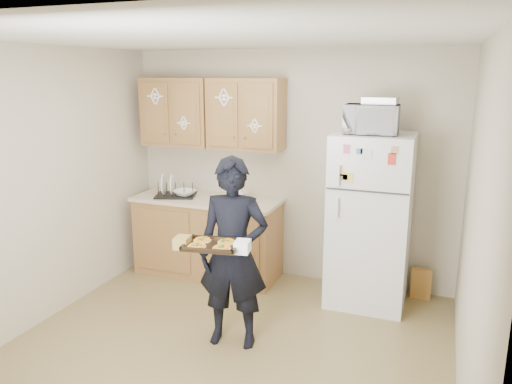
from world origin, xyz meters
TOP-DOWN VIEW (x-y plane):
  - floor at (0.00, 0.00)m, footprint 3.60×3.60m
  - ceiling at (0.00, 0.00)m, footprint 3.60×3.60m
  - wall_back at (0.00, 1.80)m, footprint 3.60×0.04m
  - wall_front at (0.00, -1.80)m, footprint 3.60×0.04m
  - wall_left at (-1.80, 0.00)m, footprint 0.04×3.60m
  - wall_right at (1.80, 0.00)m, footprint 0.04×3.60m
  - refrigerator at (0.95, 1.43)m, footprint 0.75×0.70m
  - base_cabinet at (-0.85, 1.48)m, footprint 1.60×0.60m
  - countertop at (-0.85, 1.48)m, footprint 1.64×0.64m
  - upper_cab_left at (-1.25, 1.61)m, footprint 0.80×0.33m
  - upper_cab_right at (-0.43, 1.61)m, footprint 0.80×0.33m
  - cereal_box at (1.47, 1.67)m, footprint 0.20×0.07m
  - person at (0.01, 0.22)m, footprint 0.64×0.47m
  - baking_tray at (-0.04, -0.07)m, footprint 0.46×0.37m
  - pizza_front_left at (-0.12, -0.16)m, footprint 0.14×0.14m
  - pizza_front_right at (0.07, -0.13)m, footprint 0.14×0.14m
  - pizza_back_left at (-0.14, -0.02)m, footprint 0.14×0.14m
  - pizza_back_right at (0.05, 0.01)m, footprint 0.14×0.14m
  - microwave at (0.92, 1.38)m, footprint 0.50×0.35m
  - foil_pan at (0.99, 1.41)m, footprint 0.33×0.24m
  - dish_rack at (-1.22, 1.43)m, footprint 0.51×0.45m
  - bowl at (-1.10, 1.43)m, footprint 0.28×0.28m
  - soap_bottle at (-0.41, 1.39)m, footprint 0.08×0.09m

SIDE VIEW (x-z plane):
  - floor at x=0.00m, z-range 0.00..0.00m
  - cereal_box at x=1.47m, z-range 0.00..0.32m
  - base_cabinet at x=-0.85m, z-range 0.00..0.86m
  - person at x=0.01m, z-range 0.00..1.61m
  - refrigerator at x=0.95m, z-range 0.00..1.70m
  - countertop at x=-0.85m, z-range 0.86..0.90m
  - bowl at x=-1.10m, z-range 0.92..0.98m
  - baking_tray at x=-0.04m, z-range 0.95..0.98m
  - pizza_front_left at x=-0.12m, z-range 0.97..0.99m
  - pizza_front_right at x=0.07m, z-range 0.97..0.99m
  - pizza_back_left at x=-0.14m, z-range 0.97..0.99m
  - pizza_back_right at x=0.05m, z-range 0.97..0.99m
  - dish_rack at x=-1.22m, z-range 0.90..1.07m
  - soap_bottle at x=-0.41m, z-range 0.90..1.09m
  - wall_back at x=0.00m, z-range 0.00..2.50m
  - wall_front at x=0.00m, z-range 0.00..2.50m
  - wall_left at x=-1.80m, z-range 0.00..2.50m
  - wall_right at x=1.80m, z-range 0.00..2.50m
  - upper_cab_left at x=-1.25m, z-range 1.45..2.20m
  - upper_cab_right at x=-0.43m, z-range 1.45..2.20m
  - microwave at x=0.92m, z-range 1.70..1.97m
  - foil_pan at x=0.99m, z-range 1.97..2.04m
  - ceiling at x=0.00m, z-range 2.50..2.50m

